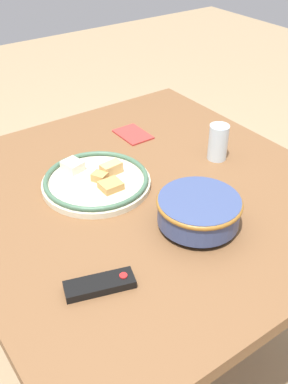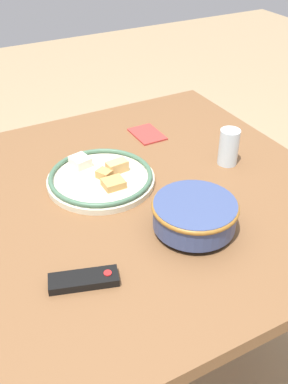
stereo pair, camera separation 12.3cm
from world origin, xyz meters
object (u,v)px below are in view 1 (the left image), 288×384
noodle_bowl (199,210)px  drinking_glass (218,142)px  food_plate (96,181)px  tv_remote (100,285)px

noodle_bowl → drinking_glass: 0.36m
food_plate → tv_remote: food_plate is taller
food_plate → tv_remote: bearing=150.7°
food_plate → noodle_bowl: bearing=-158.8°
food_plate → drinking_glass: (-0.09, -0.40, 0.04)m
noodle_bowl → food_plate: (0.31, 0.12, -0.03)m
food_plate → tv_remote: (-0.35, 0.20, -0.01)m
drinking_glass → tv_remote: bearing=114.0°
noodle_bowl → food_plate: 0.34m
tv_remote → drinking_glass: 0.65m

